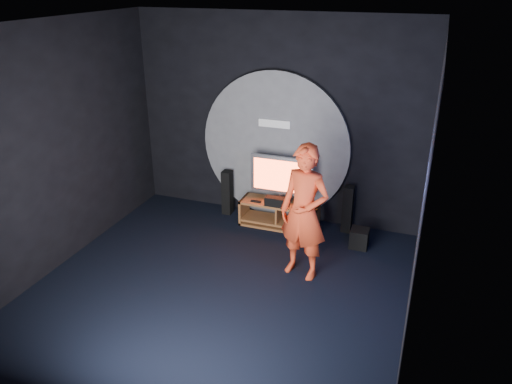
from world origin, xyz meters
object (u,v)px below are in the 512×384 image
media_console (280,216)px  player (304,213)px  tower_speaker_left (227,192)px  subwoofer (359,238)px  tv (281,177)px  tower_speaker_right (348,209)px

media_console → player: size_ratio=0.68×
media_console → player: bearing=-60.1°
tower_speaker_left → subwoofer: 2.51m
tv → tower_speaker_right: 1.23m
tower_speaker_right → player: player is taller
media_console → subwoofer: media_console is taller
media_console → tv: 0.70m
subwoofer → player: 1.50m
tower_speaker_left → subwoofer: bearing=-9.8°
tower_speaker_right → subwoofer: tower_speaker_right is taller
player → subwoofer: bearing=71.5°
tower_speaker_right → subwoofer: bearing=-58.4°
tv → player: bearing=-61.1°
tower_speaker_left → subwoofer: (2.46, -0.43, -0.25)m
tower_speaker_right → player: (-0.37, -1.53, 0.58)m
media_console → subwoofer: 1.43m
media_console → tower_speaker_right: 1.16m
tower_speaker_left → player: bearing=-39.5°
tv → tower_speaker_right: bearing=7.9°
tower_speaker_left → player: 2.40m
tower_speaker_left → tower_speaker_right: size_ratio=1.00×
tv → tower_speaker_left: tv is taller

